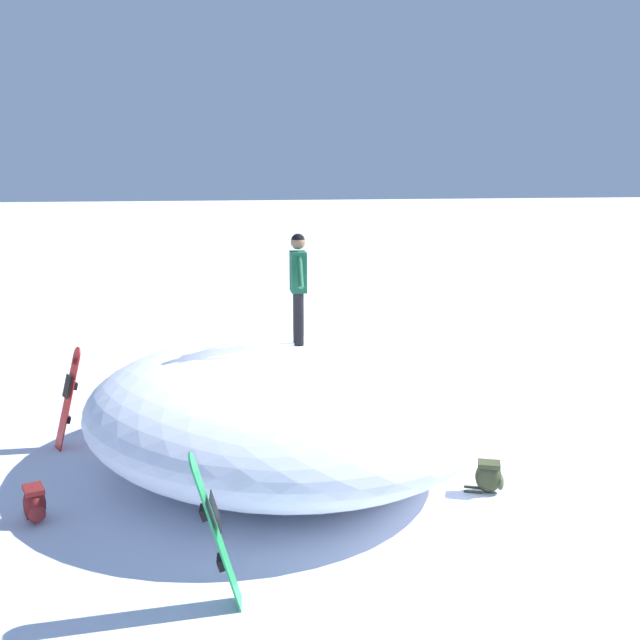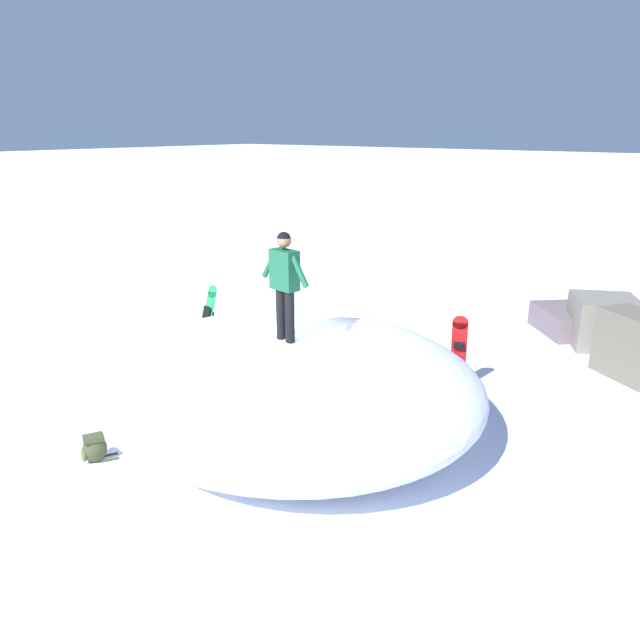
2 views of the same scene
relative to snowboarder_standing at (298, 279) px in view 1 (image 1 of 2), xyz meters
The scene contains 7 objects.
ground 2.76m from the snowboarder_standing, 139.32° to the left, with size 240.00×240.00×0.00m, color white.
snow_mound 1.85m from the snowboarder_standing, 125.59° to the left, with size 6.18×5.57×1.74m, color white.
snowboarder_standing is the anchor object (origin of this frame).
snowboard_primary_upright 4.05m from the snowboarder_standing, 69.75° to the left, with size 0.42×0.51×1.57m.
snowboard_secondary_upright 4.44m from the snowboarder_standing, 155.87° to the left, with size 0.34×0.51×1.60m.
backpack_near 3.80m from the snowboarder_standing, 131.07° to the right, with size 0.43×0.56×0.43m.
backpack_far 4.55m from the snowboarder_standing, 110.43° to the left, with size 0.60×0.36×0.45m.
Camera 1 is at (-9.80, 1.83, 4.15)m, focal length 41.34 mm.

